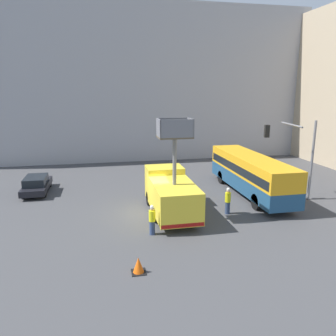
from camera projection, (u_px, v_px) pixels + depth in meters
ground_plane at (149, 213)px, 22.17m from camera, size 120.00×120.00×0.00m
building_backdrop_far at (123, 84)px, 40.77m from camera, size 44.00×10.00×17.60m
utility_truck at (171, 192)px, 21.55m from camera, size 2.59×6.48×6.45m
city_bus at (250, 172)px, 25.82m from camera, size 2.51×10.93×3.07m
traffic_light_pole at (296, 147)px, 23.90m from camera, size 3.76×3.51×5.97m
road_worker_near_truck at (152, 220)px, 18.65m from camera, size 0.38×0.38×1.78m
road_worker_directing at (228, 201)px, 21.81m from camera, size 0.38×0.38×1.81m
traffic_cone_near_truck at (138, 265)px, 14.82m from camera, size 0.65×0.65×0.75m
parked_car_curbside at (36, 184)px, 26.37m from camera, size 1.83×4.56×1.38m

